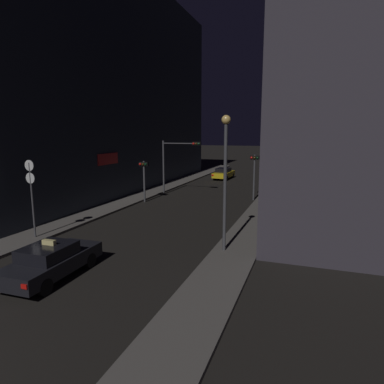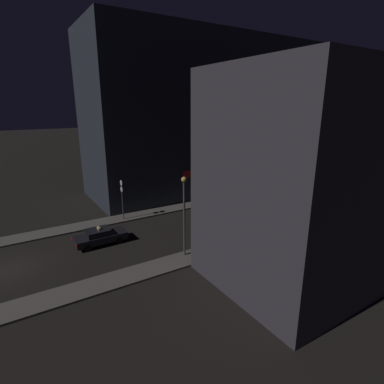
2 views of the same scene
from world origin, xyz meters
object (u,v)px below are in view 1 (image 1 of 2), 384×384
at_px(far_car, 224,173).
at_px(taxi, 51,261).
at_px(traffic_light_right_kerb, 254,168).
at_px(traffic_light_left_kerb, 144,173).
at_px(traffic_light_overhead, 177,156).
at_px(street_lamp_near_block, 225,167).
at_px(sign_pole_left, 32,191).

bearing_deg(far_car, taxi, -88.60).
distance_m(far_car, traffic_light_right_kerb, 13.80).
relative_size(traffic_light_left_kerb, traffic_light_right_kerb, 0.88).
height_order(taxi, traffic_light_right_kerb, traffic_light_right_kerb).
bearing_deg(far_car, traffic_light_left_kerb, -99.65).
height_order(traffic_light_overhead, traffic_light_right_kerb, traffic_light_overhead).
distance_m(taxi, street_lamp_near_block, 8.53).
height_order(traffic_light_right_kerb, sign_pole_left, sign_pole_left).
distance_m(far_car, sign_pole_left, 27.77).
bearing_deg(street_lamp_near_block, sign_pole_left, -172.35).
distance_m(traffic_light_overhead, sign_pole_left, 15.36).
distance_m(sign_pole_left, street_lamp_near_block, 10.54).
relative_size(taxi, traffic_light_overhead, 0.88).
height_order(far_car, traffic_light_overhead, traffic_light_overhead).
bearing_deg(traffic_light_left_kerb, far_car, 80.35).
xyz_separation_m(far_car, traffic_light_right_kerb, (5.80, -12.34, 2.08)).
relative_size(traffic_light_right_kerb, street_lamp_near_block, 0.61).
relative_size(far_car, traffic_light_right_kerb, 1.14).
xyz_separation_m(taxi, traffic_light_right_kerb, (5.04, 18.83, 2.08)).
bearing_deg(traffic_light_overhead, sign_pole_left, -98.92).
xyz_separation_m(far_car, street_lamp_near_block, (6.62, -26.07, 3.51)).
bearing_deg(traffic_light_left_kerb, sign_pole_left, -94.82).
xyz_separation_m(traffic_light_right_kerb, street_lamp_near_block, (0.82, -13.73, 1.43)).
relative_size(sign_pole_left, street_lamp_near_block, 0.66).
relative_size(traffic_light_overhead, traffic_light_left_kerb, 1.46).
height_order(taxi, street_lamp_near_block, street_lamp_near_block).
bearing_deg(far_car, sign_pole_left, -97.70).
xyz_separation_m(taxi, far_car, (-0.76, 31.17, -0.00)).
bearing_deg(sign_pole_left, taxi, -39.72).
distance_m(taxi, traffic_light_left_kerb, 15.40).
xyz_separation_m(far_car, traffic_light_overhead, (-1.34, -12.31, 2.95)).
bearing_deg(sign_pole_left, street_lamp_near_block, 7.65).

